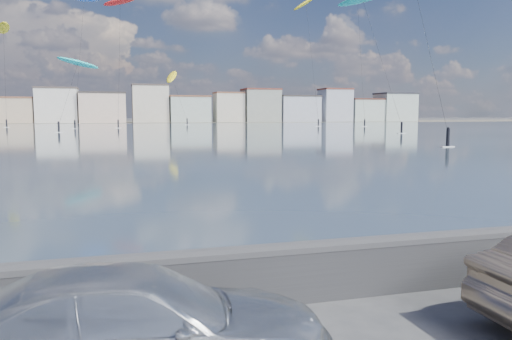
% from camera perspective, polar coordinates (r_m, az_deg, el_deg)
% --- Properties ---
extents(bay_water, '(500.00, 177.00, 0.00)m').
position_cam_1_polar(bay_water, '(96.83, -14.74, 4.30)').
color(bay_water, '#31464F').
rests_on(bay_water, ground).
extents(far_shore_strip, '(500.00, 60.00, 0.00)m').
position_cam_1_polar(far_shore_strip, '(205.29, -15.27, 5.31)').
color(far_shore_strip, '#4C473D').
rests_on(far_shore_strip, ground).
extents(seawall, '(400.00, 0.36, 1.08)m').
position_cam_1_polar(seawall, '(8.56, -4.19, -12.00)').
color(seawall, '#28282B').
rests_on(seawall, ground).
extents(far_buildings, '(240.79, 13.26, 14.60)m').
position_cam_1_polar(far_buildings, '(191.30, -14.90, 7.06)').
color(far_buildings, '#CCB293').
rests_on(far_buildings, ground).
extents(car_silver, '(5.03, 2.44, 1.41)m').
position_cam_1_polar(car_silver, '(6.51, -13.38, -17.08)').
color(car_silver, silver).
rests_on(car_silver, ground).
extents(kitesurfer_1, '(5.32, 18.64, 26.65)m').
position_cam_1_polar(kitesurfer_1, '(149.33, -26.91, 14.18)').
color(kitesurfer_1, yellow).
rests_on(kitesurfer_1, ground).
extents(kitesurfer_2, '(6.18, 21.22, 17.98)m').
position_cam_1_polar(kitesurfer_2, '(164.00, -9.60, 10.43)').
color(kitesurfer_2, yellow).
rests_on(kitesurfer_2, ground).
extents(kitesurfer_5, '(8.13, 7.84, 31.29)m').
position_cam_1_polar(kitesurfer_5, '(127.23, -15.25, 17.86)').
color(kitesurfer_5, red).
rests_on(kitesurfer_5, ground).
extents(kitesurfer_8, '(8.07, 15.40, 37.19)m').
position_cam_1_polar(kitesurfer_8, '(147.82, 5.74, 18.32)').
color(kitesurfer_8, yellow).
rests_on(kitesurfer_8, ground).
extents(kitesurfer_15, '(8.36, 19.79, 25.82)m').
position_cam_1_polar(kitesurfer_15, '(100.87, 12.10, 18.49)').
color(kitesurfer_15, '#19BFBF').
rests_on(kitesurfer_15, ground).
extents(kitesurfer_17, '(8.27, 9.77, 13.94)m').
position_cam_1_polar(kitesurfer_17, '(100.57, -19.69, 11.33)').
color(kitesurfer_17, '#19BFBF').
rests_on(kitesurfer_17, ground).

